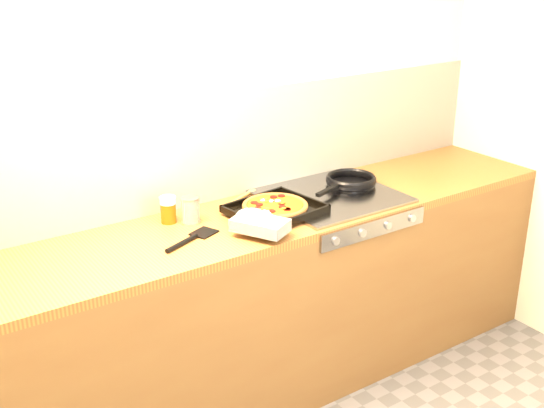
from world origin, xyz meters
TOP-DOWN VIEW (x-y plane):
  - room_shell at (0.00, 1.39)m, footprint 3.20×3.20m
  - counter_run at (0.00, 1.10)m, footprint 3.20×0.62m
  - stovetop at (0.45, 1.10)m, footprint 0.60×0.56m
  - pizza_on_tray at (0.05, 1.03)m, footprint 0.50×0.48m
  - frying_pan at (0.61, 1.14)m, footprint 0.43×0.31m
  - tomato_can at (-0.24, 1.20)m, footprint 0.10×0.10m
  - juice_glass at (-0.32, 1.26)m, footprint 0.08×0.08m
  - wooden_spoon at (0.09, 1.32)m, footprint 0.28×0.15m
  - black_spatula at (-0.33, 1.03)m, footprint 0.28×0.16m

SIDE VIEW (x-z plane):
  - counter_run at x=0.00m, z-range 0.00..0.90m
  - stovetop at x=0.45m, z-range 0.90..0.92m
  - black_spatula at x=-0.33m, z-range 0.90..0.92m
  - wooden_spoon at x=0.09m, z-range 0.90..0.92m
  - frying_pan at x=0.61m, z-range 0.92..0.96m
  - pizza_on_tray at x=0.05m, z-range 0.91..0.97m
  - tomato_can at x=-0.24m, z-range 0.90..1.01m
  - juice_glass at x=-0.32m, z-range 0.90..1.02m
  - room_shell at x=0.00m, z-range -0.45..2.75m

